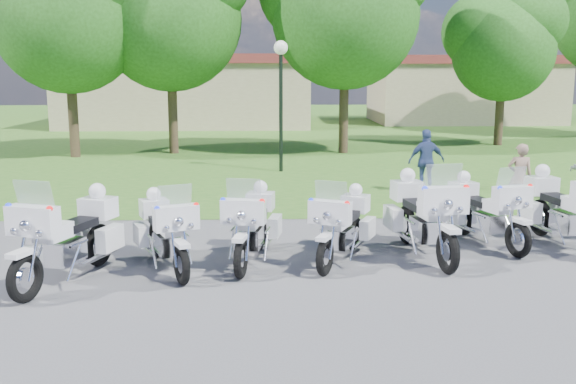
{
  "coord_description": "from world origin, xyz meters",
  "views": [
    {
      "loc": [
        -1.36,
        -10.65,
        3.19
      ],
      "look_at": [
        -0.97,
        1.2,
        0.95
      ],
      "focal_mm": 40.0,
      "sensor_mm": 36.0,
      "label": 1
    }
  ],
  "objects_px": {
    "motorcycle_6": "(565,208)",
    "bystander_a": "(520,177)",
    "motorcycle_1": "(165,230)",
    "motorcycle_0": "(70,235)",
    "motorcycle_2": "(253,224)",
    "lamp_post": "(281,73)",
    "motorcycle_3": "(343,225)",
    "motorcycle_5": "(485,210)",
    "bystander_c": "(426,161)",
    "motorcycle_4": "(423,214)"
  },
  "relations": [
    {
      "from": "motorcycle_6",
      "to": "bystander_a",
      "type": "relative_size",
      "value": 1.66
    },
    {
      "from": "motorcycle_1",
      "to": "motorcycle_6",
      "type": "distance_m",
      "value": 7.22
    },
    {
      "from": "motorcycle_0",
      "to": "motorcycle_2",
      "type": "bearing_deg",
      "value": -143.05
    },
    {
      "from": "motorcycle_1",
      "to": "lamp_post",
      "type": "distance_m",
      "value": 10.73
    },
    {
      "from": "motorcycle_3",
      "to": "motorcycle_5",
      "type": "xyz_separation_m",
      "value": [
        2.77,
        0.98,
        0.03
      ]
    },
    {
      "from": "motorcycle_5",
      "to": "motorcycle_0",
      "type": "bearing_deg",
      "value": -2.33
    },
    {
      "from": "motorcycle_3",
      "to": "motorcycle_5",
      "type": "height_order",
      "value": "motorcycle_5"
    },
    {
      "from": "motorcycle_1",
      "to": "motorcycle_6",
      "type": "bearing_deg",
      "value": 165.45
    },
    {
      "from": "motorcycle_2",
      "to": "motorcycle_3",
      "type": "xyz_separation_m",
      "value": [
        1.54,
        -0.02,
        -0.02
      ]
    },
    {
      "from": "bystander_c",
      "to": "motorcycle_3",
      "type": "bearing_deg",
      "value": 57.29
    },
    {
      "from": "motorcycle_3",
      "to": "bystander_c",
      "type": "bearing_deg",
      "value": -90.89
    },
    {
      "from": "motorcycle_5",
      "to": "motorcycle_6",
      "type": "relative_size",
      "value": 0.88
    },
    {
      "from": "motorcycle_2",
      "to": "motorcycle_6",
      "type": "bearing_deg",
      "value": -162.22
    },
    {
      "from": "motorcycle_3",
      "to": "bystander_c",
      "type": "distance_m",
      "value": 6.79
    },
    {
      "from": "bystander_c",
      "to": "motorcycle_2",
      "type": "bearing_deg",
      "value": 46.66
    },
    {
      "from": "motorcycle_1",
      "to": "motorcycle_4",
      "type": "relative_size",
      "value": 0.81
    },
    {
      "from": "motorcycle_2",
      "to": "bystander_c",
      "type": "bearing_deg",
      "value": -115.98
    },
    {
      "from": "motorcycle_3",
      "to": "motorcycle_4",
      "type": "distance_m",
      "value": 1.46
    },
    {
      "from": "motorcycle_6",
      "to": "bystander_a",
      "type": "bearing_deg",
      "value": -105.06
    },
    {
      "from": "motorcycle_3",
      "to": "motorcycle_0",
      "type": "bearing_deg",
      "value": 36.23
    },
    {
      "from": "motorcycle_4",
      "to": "motorcycle_6",
      "type": "relative_size",
      "value": 1.01
    },
    {
      "from": "motorcycle_1",
      "to": "bystander_c",
      "type": "height_order",
      "value": "bystander_c"
    },
    {
      "from": "motorcycle_6",
      "to": "bystander_c",
      "type": "xyz_separation_m",
      "value": [
        -1.25,
        5.34,
        0.12
      ]
    },
    {
      "from": "motorcycle_3",
      "to": "lamp_post",
      "type": "xyz_separation_m",
      "value": [
        -0.84,
        9.89,
        2.49
      ]
    },
    {
      "from": "motorcycle_6",
      "to": "bystander_a",
      "type": "distance_m",
      "value": 3.17
    },
    {
      "from": "motorcycle_2",
      "to": "motorcycle_6",
      "type": "relative_size",
      "value": 0.89
    },
    {
      "from": "motorcycle_0",
      "to": "lamp_post",
      "type": "relative_size",
      "value": 0.59
    },
    {
      "from": "motorcycle_2",
      "to": "bystander_a",
      "type": "relative_size",
      "value": 1.48
    },
    {
      "from": "motorcycle_4",
      "to": "motorcycle_6",
      "type": "height_order",
      "value": "motorcycle_4"
    },
    {
      "from": "motorcycle_1",
      "to": "motorcycle_2",
      "type": "relative_size",
      "value": 0.92
    },
    {
      "from": "motorcycle_3",
      "to": "bystander_c",
      "type": "height_order",
      "value": "bystander_c"
    },
    {
      "from": "motorcycle_5",
      "to": "lamp_post",
      "type": "distance_m",
      "value": 9.92
    },
    {
      "from": "motorcycle_3",
      "to": "bystander_c",
      "type": "xyz_separation_m",
      "value": [
        2.92,
        6.12,
        0.22
      ]
    },
    {
      "from": "motorcycle_1",
      "to": "motorcycle_3",
      "type": "relative_size",
      "value": 1.02
    },
    {
      "from": "motorcycle_4",
      "to": "lamp_post",
      "type": "relative_size",
      "value": 0.63
    },
    {
      "from": "motorcycle_4",
      "to": "bystander_a",
      "type": "distance_m",
      "value": 4.82
    },
    {
      "from": "motorcycle_2",
      "to": "motorcycle_3",
      "type": "bearing_deg",
      "value": -170.4
    },
    {
      "from": "motorcycle_1",
      "to": "motorcycle_4",
      "type": "bearing_deg",
      "value": 164.43
    },
    {
      "from": "motorcycle_0",
      "to": "motorcycle_6",
      "type": "height_order",
      "value": "motorcycle_6"
    },
    {
      "from": "motorcycle_5",
      "to": "bystander_a",
      "type": "height_order",
      "value": "motorcycle_5"
    },
    {
      "from": "lamp_post",
      "to": "bystander_a",
      "type": "height_order",
      "value": "lamp_post"
    },
    {
      "from": "motorcycle_2",
      "to": "bystander_a",
      "type": "distance_m",
      "value": 7.25
    },
    {
      "from": "motorcycle_0",
      "to": "motorcycle_1",
      "type": "bearing_deg",
      "value": -138.78
    },
    {
      "from": "motorcycle_0",
      "to": "motorcycle_1",
      "type": "distance_m",
      "value": 1.48
    },
    {
      "from": "motorcycle_6",
      "to": "bystander_c",
      "type": "height_order",
      "value": "motorcycle_6"
    },
    {
      "from": "motorcycle_1",
      "to": "bystander_a",
      "type": "distance_m",
      "value": 8.65
    },
    {
      "from": "motorcycle_0",
      "to": "motorcycle_2",
      "type": "relative_size",
      "value": 1.06
    },
    {
      "from": "motorcycle_5",
      "to": "motorcycle_6",
      "type": "xyz_separation_m",
      "value": [
        1.4,
        -0.2,
        0.07
      ]
    },
    {
      "from": "motorcycle_3",
      "to": "motorcycle_4",
      "type": "relative_size",
      "value": 0.8
    },
    {
      "from": "motorcycle_4",
      "to": "lamp_post",
      "type": "distance_m",
      "value": 10.16
    }
  ]
}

